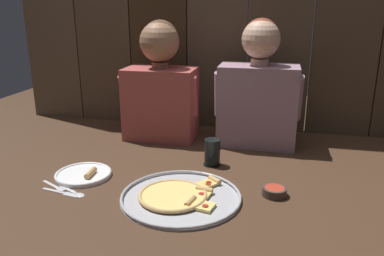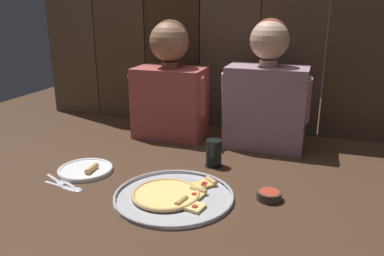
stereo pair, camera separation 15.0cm
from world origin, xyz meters
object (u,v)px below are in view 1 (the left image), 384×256
(drinking_glass, at_px, (212,152))
(diner_right, at_px, (258,90))
(pizza_tray, at_px, (180,196))
(dinner_plate, at_px, (84,174))
(dipping_bowl, at_px, (274,191))
(diner_left, at_px, (161,84))

(drinking_glass, height_order, diner_right, diner_right)
(pizza_tray, bearing_deg, drinking_glass, 79.39)
(dinner_plate, bearing_deg, dipping_bowl, 0.05)
(pizza_tray, height_order, diner_left, diner_left)
(diner_left, bearing_deg, pizza_tray, -67.93)
(dinner_plate, distance_m, drinking_glass, 0.52)
(drinking_glass, xyz_separation_m, diner_right, (0.16, 0.30, 0.21))
(pizza_tray, height_order, dipping_bowl, dipping_bowl)
(pizza_tray, relative_size, dinner_plate, 1.92)
(pizza_tray, xyz_separation_m, dinner_plate, (-0.41, 0.09, -0.00))
(diner_left, xyz_separation_m, diner_right, (0.47, -0.00, -0.00))
(dinner_plate, xyz_separation_m, diner_left, (0.16, 0.52, 0.26))
(drinking_glass, distance_m, diner_left, 0.48)
(drinking_glass, relative_size, diner_right, 0.19)
(dinner_plate, xyz_separation_m, dipping_bowl, (0.73, 0.00, 0.01))
(pizza_tray, bearing_deg, diner_left, 112.07)
(pizza_tray, bearing_deg, diner_right, 70.43)
(pizza_tray, distance_m, dinner_plate, 0.42)
(pizza_tray, height_order, dinner_plate, dinner_plate)
(dinner_plate, height_order, diner_right, diner_right)
(dipping_bowl, xyz_separation_m, diner_left, (-0.57, 0.52, 0.25))
(pizza_tray, relative_size, drinking_glass, 3.72)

